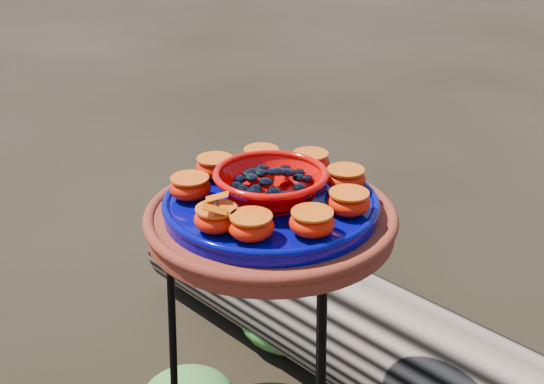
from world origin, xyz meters
The scene contains 17 objects.
plant_stand centered at (0.00, 0.00, 0.35)m, with size 0.44×0.44×0.70m, color black, non-canonical shape.
terracotta_saucer centered at (0.00, 0.00, 0.72)m, with size 0.46×0.46×0.04m, color #5F2914.
cobalt_plate centered at (0.00, 0.00, 0.75)m, with size 0.40×0.40×0.03m, color #000554.
red_bowl centered at (0.00, 0.00, 0.79)m, with size 0.20×0.20×0.06m, color #C50401, non-canonical shape.
glass_gems centered at (0.00, 0.00, 0.83)m, with size 0.15×0.15×0.03m, color black, non-canonical shape.
orange_half_0 centered at (-0.01, -0.15, 0.79)m, with size 0.08×0.08×0.04m, color #D70600.
orange_half_1 centered at (0.05, -0.14, 0.79)m, with size 0.08×0.08×0.04m, color #D70600.
orange_half_2 centered at (0.13, -0.07, 0.79)m, with size 0.08×0.08×0.04m, color #D70600.
orange_half_3 centered at (0.15, 0.03, 0.79)m, with size 0.08×0.08×0.04m, color #D70600.
orange_half_4 centered at (0.09, 0.12, 0.79)m, with size 0.08×0.08×0.04m, color #D70600.
orange_half_5 centered at (0.00, 0.15, 0.79)m, with size 0.08×0.08×0.04m, color #D70600.
orange_half_6 centered at (-0.10, 0.11, 0.79)m, with size 0.08×0.08×0.04m, color #D70600.
orange_half_7 centered at (-0.15, 0.02, 0.79)m, with size 0.08×0.08×0.04m, color #D70600.
orange_half_8 centered at (-0.13, -0.08, 0.79)m, with size 0.08×0.08×0.04m, color #D70600.
butterfly centered at (-0.01, -0.15, 0.81)m, with size 0.09×0.05×0.02m, color #C24000, non-canonical shape.
driftwood_log centered at (0.10, 0.44, 0.16)m, with size 1.75×0.46×0.33m, color black, non-canonical shape.
foliage_back centered at (-0.27, 0.53, 0.08)m, with size 0.33×0.33×0.17m, color #336626.
Camera 1 is at (0.63, -0.95, 1.32)m, focal length 45.00 mm.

